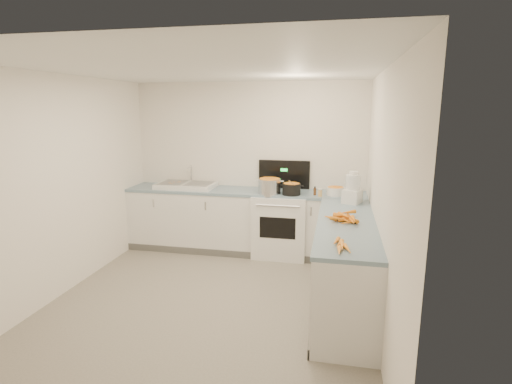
% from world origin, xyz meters
% --- Properties ---
extents(floor, '(3.50, 4.00, 0.00)m').
position_xyz_m(floor, '(0.00, 0.00, 0.00)').
color(floor, gray).
rests_on(floor, ground).
extents(ceiling, '(3.50, 4.00, 0.00)m').
position_xyz_m(ceiling, '(0.00, 0.00, 2.50)').
color(ceiling, white).
rests_on(ceiling, ground).
extents(wall_back, '(3.50, 0.00, 2.50)m').
position_xyz_m(wall_back, '(0.00, 2.00, 1.25)').
color(wall_back, white).
rests_on(wall_back, ground).
extents(wall_front, '(3.50, 0.00, 2.50)m').
position_xyz_m(wall_front, '(0.00, -2.00, 1.25)').
color(wall_front, white).
rests_on(wall_front, ground).
extents(wall_left, '(0.00, 4.00, 2.50)m').
position_xyz_m(wall_left, '(-1.75, 0.00, 1.25)').
color(wall_left, white).
rests_on(wall_left, ground).
extents(wall_right, '(0.00, 4.00, 2.50)m').
position_xyz_m(wall_right, '(1.75, 0.00, 1.25)').
color(wall_right, white).
rests_on(wall_right, ground).
extents(counter_back, '(3.50, 0.62, 0.94)m').
position_xyz_m(counter_back, '(0.00, 1.70, 0.47)').
color(counter_back, white).
rests_on(counter_back, ground).
extents(counter_right, '(0.62, 2.20, 0.94)m').
position_xyz_m(counter_right, '(1.45, 0.30, 0.47)').
color(counter_right, white).
rests_on(counter_right, ground).
extents(stove, '(0.76, 0.65, 1.36)m').
position_xyz_m(stove, '(0.55, 1.69, 0.47)').
color(stove, white).
rests_on(stove, ground).
extents(sink, '(0.86, 0.52, 0.31)m').
position_xyz_m(sink, '(-0.90, 1.70, 0.98)').
color(sink, white).
rests_on(sink, counter_back).
extents(steel_pot, '(0.35, 0.35, 0.23)m').
position_xyz_m(steel_pot, '(0.40, 1.54, 1.04)').
color(steel_pot, silver).
rests_on(steel_pot, stove).
extents(black_pot, '(0.30, 0.30, 0.18)m').
position_xyz_m(black_pot, '(0.71, 1.53, 1.01)').
color(black_pot, black).
rests_on(black_pot, stove).
extents(wooden_spoon, '(0.12, 0.32, 0.01)m').
position_xyz_m(wooden_spoon, '(0.71, 1.53, 1.11)').
color(wooden_spoon, '#AD7A47').
rests_on(wooden_spoon, black_pot).
extents(mixing_bowl, '(0.25, 0.25, 0.11)m').
position_xyz_m(mixing_bowl, '(1.31, 1.62, 1.00)').
color(mixing_bowl, white).
rests_on(mixing_bowl, counter_back).
extents(extract_bottle, '(0.04, 0.04, 0.10)m').
position_xyz_m(extract_bottle, '(1.03, 1.57, 0.99)').
color(extract_bottle, '#593319').
rests_on(extract_bottle, counter_back).
extents(spice_jar, '(0.05, 0.05, 0.09)m').
position_xyz_m(spice_jar, '(1.11, 1.50, 0.99)').
color(spice_jar, '#E5B266').
rests_on(spice_jar, counter_back).
extents(food_processor, '(0.27, 0.30, 0.41)m').
position_xyz_m(food_processor, '(1.52, 1.20, 1.11)').
color(food_processor, white).
rests_on(food_processor, counter_right).
extents(carrot_pile, '(0.38, 0.46, 0.08)m').
position_xyz_m(carrot_pile, '(1.43, 0.33, 0.98)').
color(carrot_pile, orange).
rests_on(carrot_pile, counter_right).
extents(peeled_carrots, '(0.18, 0.41, 0.04)m').
position_xyz_m(peeled_carrots, '(1.39, -0.53, 0.96)').
color(peeled_carrots, orange).
rests_on(peeled_carrots, counter_right).
extents(peelings, '(0.19, 0.21, 0.01)m').
position_xyz_m(peelings, '(-1.09, 1.69, 1.02)').
color(peelings, tan).
rests_on(peelings, sink).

